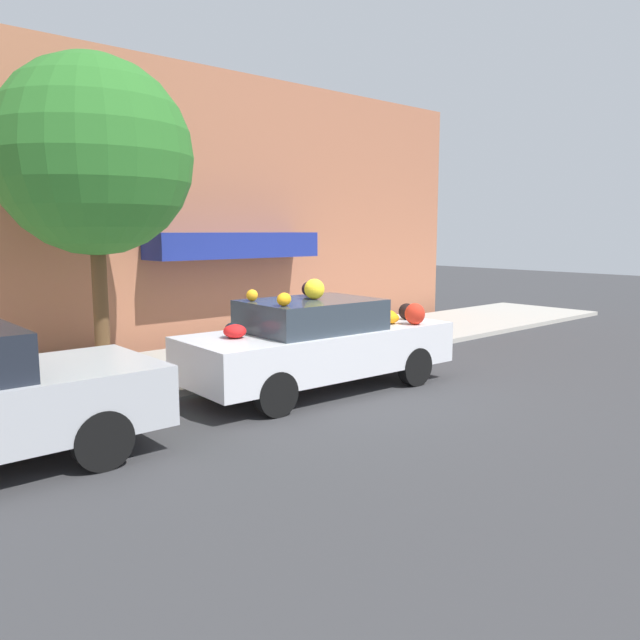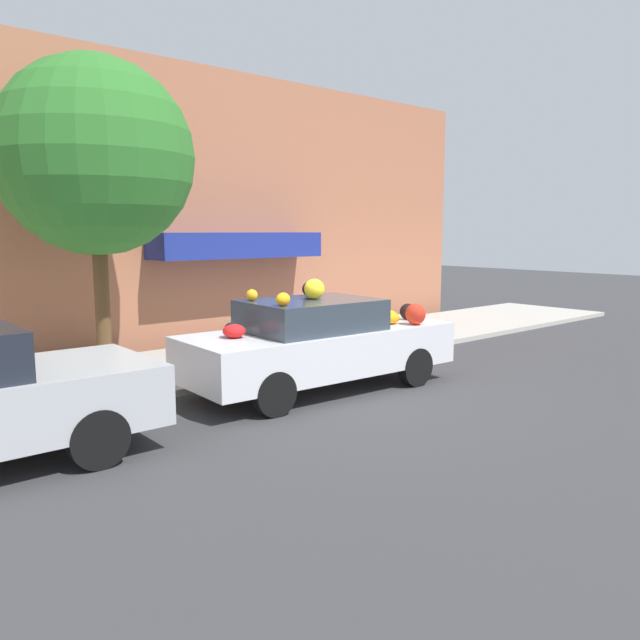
% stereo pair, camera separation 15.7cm
% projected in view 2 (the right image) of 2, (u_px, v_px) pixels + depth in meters
% --- Properties ---
extents(ground_plane, '(60.00, 60.00, 0.00)m').
position_uv_depth(ground_plane, '(322.00, 390.00, 9.82)').
color(ground_plane, '#38383A').
extents(sidewalk_curb, '(24.00, 3.20, 0.11)m').
position_uv_depth(sidewalk_curb, '(229.00, 360.00, 11.84)').
color(sidewalk_curb, '#B2ADA3').
rests_on(sidewalk_curb, ground).
extents(building_facade, '(18.00, 1.20, 5.97)m').
position_uv_depth(building_facade, '(172.00, 209.00, 13.14)').
color(building_facade, '#B26B4C').
rests_on(building_facade, ground).
extents(street_tree, '(3.11, 3.11, 5.09)m').
position_uv_depth(street_tree, '(95.00, 158.00, 9.85)').
color(street_tree, brown).
rests_on(street_tree, sidewalk_curb).
extents(fire_hydrant, '(0.20, 0.20, 0.70)m').
position_uv_depth(fire_hydrant, '(306.00, 339.00, 11.84)').
color(fire_hydrant, '#B2B2B7').
rests_on(fire_hydrant, sidewalk_curb).
extents(art_car, '(4.48, 1.88, 1.76)m').
position_uv_depth(art_car, '(320.00, 342.00, 9.73)').
color(art_car, silver).
rests_on(art_car, ground).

